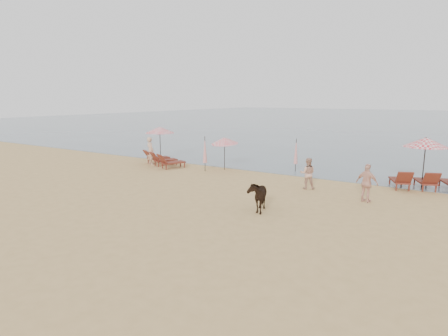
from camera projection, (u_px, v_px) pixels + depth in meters
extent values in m
plane|color=tan|center=(158.00, 214.00, 15.19)|extent=(120.00, 120.00, 0.00)
cube|color=#51606B|center=(408.00, 119.00, 81.52)|extent=(160.00, 140.00, 0.06)
cube|color=maroon|center=(159.00, 158.00, 26.93)|extent=(1.25, 1.68, 0.09)
cube|color=maroon|center=(148.00, 155.00, 26.43)|extent=(0.85, 0.74, 0.67)
cube|color=maroon|center=(166.00, 160.00, 25.96)|extent=(1.25, 1.68, 0.09)
cube|color=maroon|center=(155.00, 157.00, 25.45)|extent=(0.85, 0.74, 0.67)
cube|color=maroon|center=(173.00, 162.00, 24.98)|extent=(1.25, 1.68, 0.09)
cube|color=maroon|center=(162.00, 159.00, 24.48)|extent=(0.85, 0.74, 0.67)
cube|color=maroon|center=(399.00, 180.00, 19.49)|extent=(1.26, 1.74, 0.09)
cube|color=maroon|center=(404.00, 178.00, 18.62)|extent=(0.87, 0.75, 0.69)
cube|color=maroon|center=(425.00, 181.00, 19.26)|extent=(1.26, 1.74, 0.09)
cube|color=maroon|center=(431.00, 179.00, 18.39)|extent=(0.87, 0.75, 0.69)
cylinder|color=black|center=(160.00, 144.00, 28.40)|extent=(0.05, 0.05, 2.31)
cone|color=red|center=(160.00, 130.00, 28.20)|extent=(2.20, 2.20, 0.47)
sphere|color=black|center=(160.00, 127.00, 28.16)|extent=(0.08, 0.08, 0.08)
cylinder|color=black|center=(225.00, 155.00, 24.28)|extent=(0.05, 0.05, 1.97)
cone|color=red|center=(225.00, 140.00, 24.11)|extent=(1.74, 1.78, 0.59)
sphere|color=black|center=(225.00, 138.00, 24.08)|extent=(0.07, 0.07, 0.07)
cylinder|color=black|center=(424.00, 165.00, 19.33)|extent=(0.05, 0.05, 2.46)
cone|color=red|center=(426.00, 142.00, 19.12)|extent=(2.18, 2.18, 0.49)
sphere|color=black|center=(426.00, 138.00, 19.08)|extent=(0.09, 0.09, 0.09)
cylinder|color=black|center=(205.00, 154.00, 23.83)|extent=(0.05, 0.05, 2.24)
cone|color=red|center=(205.00, 150.00, 23.78)|extent=(0.27, 0.27, 1.68)
cylinder|color=black|center=(296.00, 155.00, 23.63)|extent=(0.05, 0.05, 2.11)
cone|color=red|center=(296.00, 151.00, 23.58)|extent=(0.26, 0.26, 1.59)
imported|color=black|center=(257.00, 195.00, 15.49)|extent=(1.23, 1.71, 1.32)
imported|color=tan|center=(150.00, 151.00, 26.28)|extent=(0.82, 0.67, 1.94)
imported|color=tan|center=(308.00, 173.00, 19.25)|extent=(0.95, 0.85, 1.61)
imported|color=#E1A58D|center=(367.00, 183.00, 16.76)|extent=(1.10, 0.67, 1.74)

